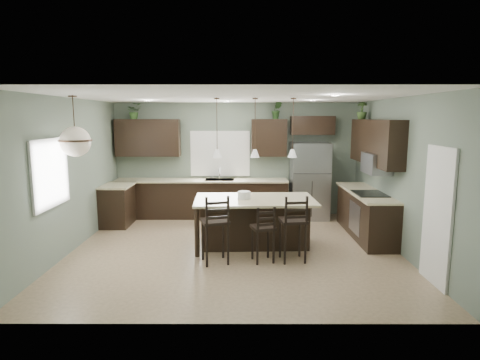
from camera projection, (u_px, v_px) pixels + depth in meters
The scene contains 33 objects.
ground at pixel (235, 249), 7.51m from camera, with size 6.00×6.00×0.00m, color #9E8466.
pantry_door at pixel (437, 217), 5.82m from camera, with size 0.04×0.82×2.04m, color white.
window_back at pixel (220, 154), 9.97m from camera, with size 1.35×0.02×1.00m, color white.
window_left at pixel (50, 173), 6.49m from camera, with size 0.02×1.10×1.00m, color white.
left_return_cabs at pixel (117, 206), 9.13m from camera, with size 0.60×0.90×0.90m, color black.
left_return_countertop at pixel (117, 185), 9.05m from camera, with size 0.66×0.96×0.04m, color beige.
back_lower_cabs at pixel (202, 199), 9.87m from camera, with size 4.20×0.60×0.90m, color black.
back_countertop at pixel (201, 180), 9.77m from camera, with size 4.20×0.66×0.04m, color beige.
sink_inset at pixel (220, 180), 9.77m from camera, with size 0.70×0.45×0.01m, color gray.
faucet at pixel (220, 174), 9.72m from camera, with size 0.02×0.02×0.28m, color silver.
back_upper_left at pixel (148, 138), 9.76m from camera, with size 1.55×0.34×0.90m, color black.
back_upper_right at pixel (269, 138), 9.76m from camera, with size 0.85×0.34×0.90m, color black.
fridge_header at pixel (312, 125), 9.71m from camera, with size 1.05×0.34×0.45m, color black.
right_lower_cabs at pixel (365, 215), 8.30m from camera, with size 0.60×2.35×0.90m, color black.
right_countertop at pixel (365, 192), 8.23m from camera, with size 0.66×2.35×0.04m, color beige.
cooktop at pixel (370, 194), 7.95m from camera, with size 0.58×0.75×0.02m, color black.
wall_oven_front at pixel (354, 218), 8.03m from camera, with size 0.01×0.72×0.60m, color gray.
right_upper_cabs at pixel (375, 142), 8.07m from camera, with size 0.34×2.35×0.90m, color black.
microwave at pixel (376, 163), 7.86m from camera, with size 0.40×0.75×0.40m, color gray.
refrigerator at pixel (309, 181), 9.69m from camera, with size 0.90×0.74×1.85m, color #9C9CA5.
kitchen_island at pixel (255, 222), 7.64m from camera, with size 2.25×1.28×0.92m, color black.
serving_dish at pixel (244, 195), 7.55m from camera, with size 0.24×0.24×0.14m, color silver.
bar_stool_left at pixel (215, 229), 6.73m from camera, with size 0.44×0.44×1.19m, color black.
bar_stool_center at pixel (263, 234), 6.80m from camera, with size 0.36×0.36×0.99m, color black.
bar_stool_right at pixel (293, 228), 6.82m from camera, with size 0.43×0.43×1.17m, color black.
pendant_left at pixel (217, 128), 7.34m from camera, with size 0.17×0.17×1.10m, color silver, non-canonical shape.
pendant_center at pixel (255, 128), 7.36m from camera, with size 0.17×0.17×1.10m, color white, non-canonical shape.
pendant_right at pixel (293, 128), 7.38m from camera, with size 0.17×0.17×1.10m, color white, non-canonical shape.
chandelier at pixel (74, 126), 6.53m from camera, with size 0.53×0.53×1.00m, color beige, non-canonical shape.
plant_back_left at pixel (134, 111), 9.63m from camera, with size 0.34×0.30×0.38m, color #345A27.
plant_back_right at pixel (277, 110), 9.62m from camera, with size 0.24×0.20×0.44m, color #284A20.
plant_right_wall at pixel (362, 110), 8.87m from camera, with size 0.22×0.22×0.39m, color #385525.
room_shell at pixel (234, 159), 7.25m from camera, with size 6.00×6.00×6.00m.
Camera 1 is at (0.12, -7.22, 2.45)m, focal length 30.00 mm.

